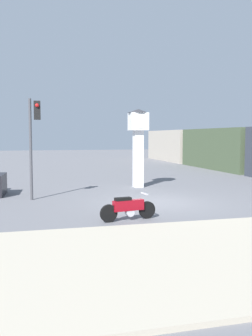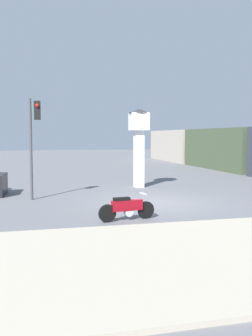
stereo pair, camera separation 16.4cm
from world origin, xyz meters
name	(u,v)px [view 1 (the left image)]	position (x,y,z in m)	size (l,w,h in m)	color
ground_plane	(155,202)	(0.00, 0.00, 0.00)	(120.00, 120.00, 0.00)	slate
sidewalk_strip	(249,250)	(0.00, -6.94, 0.05)	(36.00, 6.00, 0.10)	#B2A893
motorcycle	(128,208)	(-1.93, -2.94, 0.42)	(1.96, 0.54, 0.87)	black
clock_tower	(138,135)	(0.62, 4.72, 2.80)	(1.12, 1.12, 4.21)	white
freight_train	(222,149)	(10.77, 14.11, 1.70)	(2.80, 32.20, 3.40)	#333842
traffic_light	(34,131)	(-4.85, 1.95, 3.00)	(0.50, 0.35, 4.37)	#47474C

